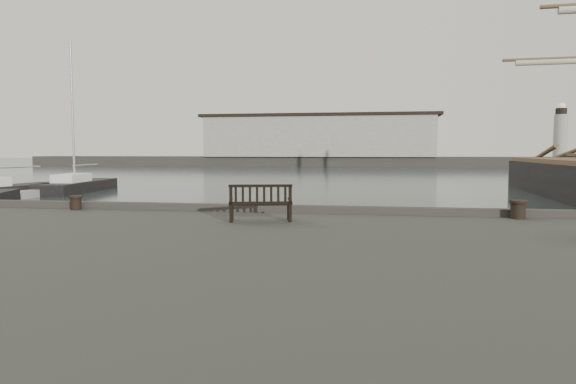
# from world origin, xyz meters

# --- Properties ---
(ground) EXTENTS (400.00, 400.00, 0.00)m
(ground) POSITION_xyz_m (0.00, 0.00, 0.00)
(ground) COLOR black
(ground) RESTS_ON ground
(breakwater) EXTENTS (140.00, 9.50, 12.20)m
(breakwater) POSITION_xyz_m (-4.56, 92.00, 4.30)
(breakwater) COLOR #383530
(breakwater) RESTS_ON ground
(bench) EXTENTS (1.45, 0.78, 0.79)m
(bench) POSITION_xyz_m (0.84, -1.87, 1.81)
(bench) COLOR black
(bench) RESTS_ON quay
(bollard_left) EXTENTS (0.35, 0.35, 0.37)m
(bollard_left) POSITION_xyz_m (-4.42, -0.50, 1.74)
(bollard_left) COLOR black
(bollard_left) RESTS_ON quay
(bollard_right) EXTENTS (0.52, 0.52, 0.42)m
(bollard_right) POSITION_xyz_m (6.51, -0.50, 1.77)
(bollard_right) COLOR black
(bollard_right) RESTS_ON quay
(yacht_d) EXTENTS (3.55, 9.62, 11.84)m
(yacht_d) POSITION_xyz_m (-19.11, 23.22, 0.23)
(yacht_d) COLOR black
(yacht_d) RESTS_ON ground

